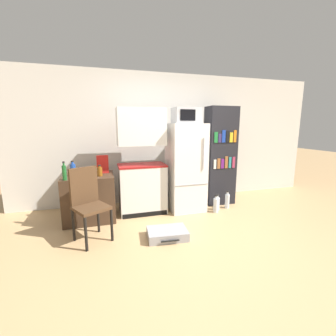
{
  "coord_description": "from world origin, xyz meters",
  "views": [
    {
      "loc": [
        -1.26,
        -2.5,
        1.54
      ],
      "look_at": [
        -0.28,
        0.85,
        0.88
      ],
      "focal_mm": 24.0,
      "sensor_mm": 36.0,
      "label": 1
    }
  ],
  "objects_px": {
    "bottle_amber_beer": "(100,171)",
    "bowl": "(89,176)",
    "bottle_green_tall": "(64,172)",
    "water_bottle_front": "(217,203)",
    "side_table": "(90,197)",
    "microwave": "(186,116)",
    "bookshelf": "(220,156)",
    "chair": "(88,198)",
    "kitchen_hutch": "(142,166)",
    "suitcase_large_flat": "(167,234)",
    "refrigerator": "(186,167)",
    "water_bottle_middle": "(227,201)",
    "water_bottle_back": "(216,205)",
    "cereal_box": "(103,164)",
    "bottle_blue_soda": "(73,169)"
  },
  "relations": [
    {
      "from": "side_table",
      "to": "bookshelf",
      "type": "height_order",
      "value": "bookshelf"
    },
    {
      "from": "bottle_green_tall",
      "to": "bottle_blue_soda",
      "type": "xyz_separation_m",
      "value": [
        0.08,
        0.29,
        -0.01
      ]
    },
    {
      "from": "bottle_amber_beer",
      "to": "chair",
      "type": "bearing_deg",
      "value": -106.39
    },
    {
      "from": "water_bottle_front",
      "to": "water_bottle_middle",
      "type": "bearing_deg",
      "value": 7.47
    },
    {
      "from": "bowl",
      "to": "water_bottle_middle",
      "type": "height_order",
      "value": "bowl"
    },
    {
      "from": "bottle_amber_beer",
      "to": "bowl",
      "type": "bearing_deg",
      "value": -162.76
    },
    {
      "from": "kitchen_hutch",
      "to": "bookshelf",
      "type": "relative_size",
      "value": 0.97
    },
    {
      "from": "refrigerator",
      "to": "water_bottle_front",
      "type": "height_order",
      "value": "refrigerator"
    },
    {
      "from": "refrigerator",
      "to": "water_bottle_middle",
      "type": "xyz_separation_m",
      "value": [
        0.77,
        -0.21,
        -0.65
      ]
    },
    {
      "from": "side_table",
      "to": "chair",
      "type": "distance_m",
      "value": 0.72
    },
    {
      "from": "water_bottle_back",
      "to": "bottle_amber_beer",
      "type": "bearing_deg",
      "value": 174.44
    },
    {
      "from": "side_table",
      "to": "microwave",
      "type": "height_order",
      "value": "microwave"
    },
    {
      "from": "water_bottle_front",
      "to": "side_table",
      "type": "bearing_deg",
      "value": 174.46
    },
    {
      "from": "kitchen_hutch",
      "to": "cereal_box",
      "type": "height_order",
      "value": "kitchen_hutch"
    },
    {
      "from": "water_bottle_front",
      "to": "kitchen_hutch",
      "type": "bearing_deg",
      "value": 167.58
    },
    {
      "from": "refrigerator",
      "to": "water_bottle_front",
      "type": "xyz_separation_m",
      "value": [
        0.54,
        -0.24,
        -0.66
      ]
    },
    {
      "from": "kitchen_hutch",
      "to": "bowl",
      "type": "xyz_separation_m",
      "value": [
        -0.88,
        -0.26,
        -0.07
      ]
    },
    {
      "from": "bookshelf",
      "to": "side_table",
      "type": "bearing_deg",
      "value": -176.49
    },
    {
      "from": "chair",
      "to": "water_bottle_front",
      "type": "xyz_separation_m",
      "value": [
        2.22,
        0.48,
        -0.45
      ]
    },
    {
      "from": "chair",
      "to": "water_bottle_front",
      "type": "relative_size",
      "value": 3.31
    },
    {
      "from": "side_table",
      "to": "water_bottle_back",
      "type": "bearing_deg",
      "value": -8.39
    },
    {
      "from": "bowl",
      "to": "suitcase_large_flat",
      "type": "distance_m",
      "value": 1.49
    },
    {
      "from": "suitcase_large_flat",
      "to": "water_bottle_middle",
      "type": "distance_m",
      "value": 1.62
    },
    {
      "from": "refrigerator",
      "to": "cereal_box",
      "type": "bearing_deg",
      "value": 176.77
    },
    {
      "from": "microwave",
      "to": "bottle_amber_beer",
      "type": "relative_size",
      "value": 2.62
    },
    {
      "from": "suitcase_large_flat",
      "to": "kitchen_hutch",
      "type": "bearing_deg",
      "value": 103.51
    },
    {
      "from": "chair",
      "to": "water_bottle_middle",
      "type": "relative_size",
      "value": 2.93
    },
    {
      "from": "bookshelf",
      "to": "cereal_box",
      "type": "height_order",
      "value": "bookshelf"
    },
    {
      "from": "side_table",
      "to": "bottle_amber_beer",
      "type": "bearing_deg",
      "value": -34.3
    },
    {
      "from": "bowl",
      "to": "kitchen_hutch",
      "type": "bearing_deg",
      "value": 16.33
    },
    {
      "from": "microwave",
      "to": "bookshelf",
      "type": "height_order",
      "value": "bookshelf"
    },
    {
      "from": "refrigerator",
      "to": "chair",
      "type": "bearing_deg",
      "value": -156.97
    },
    {
      "from": "water_bottle_middle",
      "to": "water_bottle_back",
      "type": "bearing_deg",
      "value": -157.24
    },
    {
      "from": "bottle_blue_soda",
      "to": "suitcase_large_flat",
      "type": "bearing_deg",
      "value": -38.07
    },
    {
      "from": "bowl",
      "to": "suitcase_large_flat",
      "type": "relative_size",
      "value": 0.31
    },
    {
      "from": "side_table",
      "to": "bowl",
      "type": "distance_m",
      "value": 0.44
    },
    {
      "from": "bookshelf",
      "to": "water_bottle_back",
      "type": "xyz_separation_m",
      "value": [
        -0.31,
        -0.47,
        -0.81
      ]
    },
    {
      "from": "water_bottle_middle",
      "to": "bottle_green_tall",
      "type": "bearing_deg",
      "value": -178.28
    },
    {
      "from": "bottle_amber_beer",
      "to": "bowl",
      "type": "height_order",
      "value": "bottle_amber_beer"
    },
    {
      "from": "bottle_green_tall",
      "to": "water_bottle_middle",
      "type": "relative_size",
      "value": 0.82
    },
    {
      "from": "kitchen_hutch",
      "to": "water_bottle_front",
      "type": "bearing_deg",
      "value": -12.42
    },
    {
      "from": "refrigerator",
      "to": "bottle_amber_beer",
      "type": "height_order",
      "value": "refrigerator"
    },
    {
      "from": "bottle_green_tall",
      "to": "water_bottle_front",
      "type": "xyz_separation_m",
      "value": [
        2.54,
        0.05,
        -0.75
      ]
    },
    {
      "from": "kitchen_hutch",
      "to": "bowl",
      "type": "height_order",
      "value": "kitchen_hutch"
    },
    {
      "from": "refrigerator",
      "to": "bottle_green_tall",
      "type": "relative_size",
      "value": 5.68
    },
    {
      "from": "water_bottle_back",
      "to": "suitcase_large_flat",
      "type": "bearing_deg",
      "value": -148.95
    },
    {
      "from": "bookshelf",
      "to": "chair",
      "type": "distance_m",
      "value": 2.61
    },
    {
      "from": "chair",
      "to": "bookshelf",
      "type": "bearing_deg",
      "value": -10.13
    },
    {
      "from": "refrigerator",
      "to": "water_bottle_back",
      "type": "xyz_separation_m",
      "value": [
        0.46,
        -0.34,
        -0.65
      ]
    },
    {
      "from": "bottle_blue_soda",
      "to": "chair",
      "type": "bearing_deg",
      "value": -71.16
    }
  ]
}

